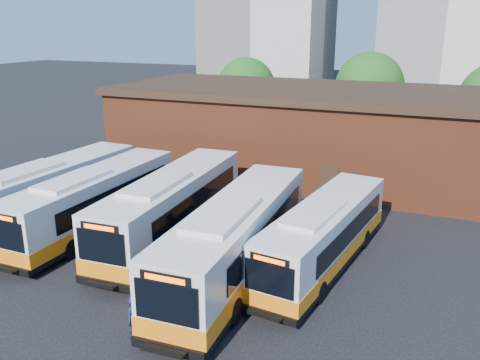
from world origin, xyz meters
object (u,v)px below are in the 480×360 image
at_px(bus_farwest, 49,195).
at_px(transit_worker, 135,321).
at_px(bus_west, 95,203).
at_px(bus_mideast, 236,242).
at_px(bus_midwest, 172,209).
at_px(bus_east, 323,238).

bearing_deg(bus_farwest, transit_worker, -32.75).
height_order(bus_west, bus_mideast, bus_mideast).
height_order(bus_west, bus_midwest, bus_midwest).
height_order(bus_west, bus_east, bus_west).
bearing_deg(bus_west, bus_east, 3.20).
bearing_deg(transit_worker, bus_east, -7.20).
relative_size(bus_farwest, transit_worker, 7.02).
bearing_deg(bus_east, bus_midwest, -174.31).
distance_m(bus_farwest, bus_west, 3.19).
distance_m(bus_farwest, bus_midwest, 7.64).
height_order(bus_farwest, transit_worker, bus_farwest).
bearing_deg(bus_midwest, bus_east, -4.19).
bearing_deg(transit_worker, bus_farwest, 75.48).
relative_size(bus_mideast, transit_worker, 7.30).
bearing_deg(bus_east, bus_mideast, -136.34).
distance_m(bus_west, transit_worker, 11.27).
distance_m(bus_midwest, bus_east, 8.10).
bearing_deg(bus_east, bus_farwest, -171.00).
bearing_deg(bus_west, bus_mideast, -11.06).
bearing_deg(bus_mideast, bus_farwest, 168.73).
bearing_deg(bus_farwest, bus_mideast, -6.01).
distance_m(bus_west, bus_east, 12.53).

